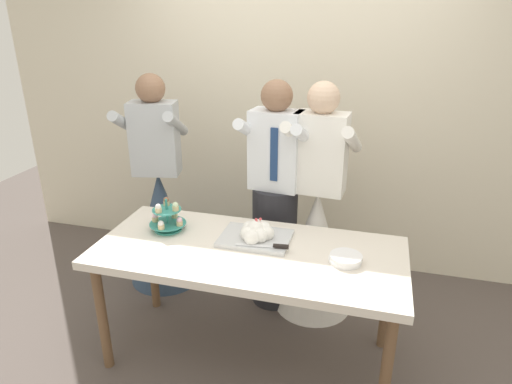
% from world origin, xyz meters
% --- Properties ---
extents(ground_plane, '(8.00, 8.00, 0.00)m').
position_xyz_m(ground_plane, '(0.00, 0.00, 0.00)').
color(ground_plane, '#564C47').
extents(rear_wall, '(5.20, 0.10, 2.90)m').
position_xyz_m(rear_wall, '(0.00, 1.39, 1.45)').
color(rear_wall, beige).
rests_on(rear_wall, ground_plane).
extents(dessert_table, '(1.80, 0.80, 0.78)m').
position_xyz_m(dessert_table, '(0.00, 0.00, 0.70)').
color(dessert_table, silver).
rests_on(dessert_table, ground_plane).
extents(cupcake_stand, '(0.23, 0.23, 0.21)m').
position_xyz_m(cupcake_stand, '(-0.56, 0.10, 0.85)').
color(cupcake_stand, teal).
rests_on(cupcake_stand, dessert_table).
extents(main_cake_tray, '(0.44, 0.31, 0.13)m').
position_xyz_m(main_cake_tray, '(0.01, 0.12, 0.82)').
color(main_cake_tray, silver).
rests_on(main_cake_tray, dessert_table).
extents(plate_stack, '(0.18, 0.19, 0.04)m').
position_xyz_m(plate_stack, '(0.56, 0.00, 0.80)').
color(plate_stack, white).
rests_on(plate_stack, dessert_table).
extents(person_groom, '(0.51, 0.53, 1.66)m').
position_xyz_m(person_groom, '(0.01, 0.64, 0.75)').
color(person_groom, '#232328').
rests_on(person_groom, ground_plane).
extents(person_bride, '(0.56, 0.56, 1.66)m').
position_xyz_m(person_bride, '(0.31, 0.64, 0.58)').
color(person_bride, white).
rests_on(person_bride, ground_plane).
extents(person_guest, '(0.58, 0.57, 1.66)m').
position_xyz_m(person_guest, '(-0.92, 0.69, 0.58)').
color(person_guest, '#334760').
rests_on(person_guest, ground_plane).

